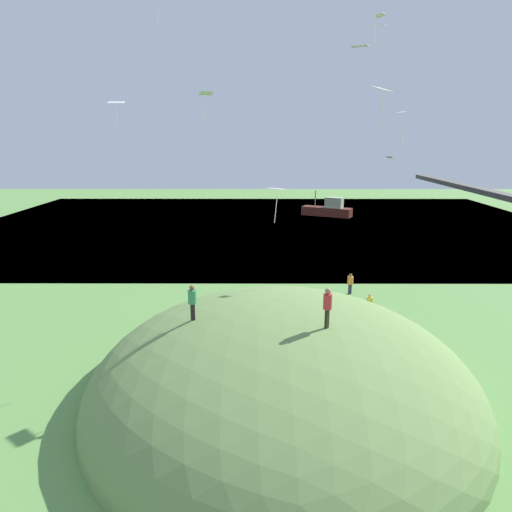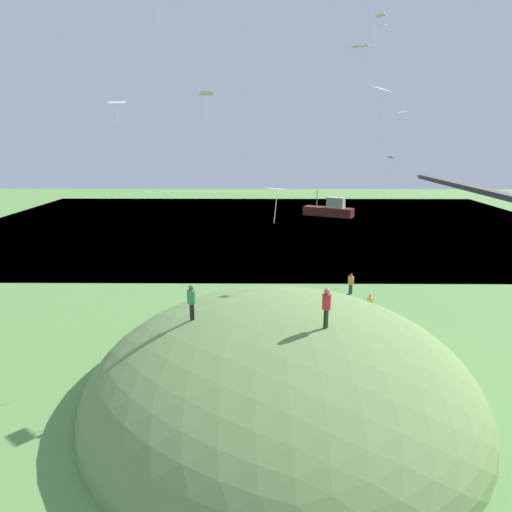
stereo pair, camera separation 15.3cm
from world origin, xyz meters
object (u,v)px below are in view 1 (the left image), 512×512
object	(u,v)px
person_with_child	(370,302)
kite_0	(206,95)
kite_2	(402,115)
kite_5	(360,47)
kite_11	(380,27)
person_watching_kites	(192,298)
kite_6	(390,159)
person_on_hilltop	(350,281)
person_walking_path	(328,303)
kite_1	(379,18)
kite_9	(381,92)
kite_4	(275,190)
boat_on_lake	(328,210)
kite_3	(157,1)
kite_10	(116,103)

from	to	relation	value
person_with_child	kite_0	xyz separation A→B (m)	(-1.64, -10.77, 13.32)
kite_2	kite_5	bearing A→B (deg)	-86.99
kite_11	person_watching_kites	bearing A→B (deg)	-54.90
kite_6	kite_0	bearing A→B (deg)	-58.30
person_on_hilltop	kite_6	size ratio (longest dim) A/B	0.84
person_walking_path	person_on_hilltop	xyz separation A→B (m)	(-15.56, 4.10, -3.80)
kite_1	kite_9	bearing A→B (deg)	-11.98
kite_4	kite_6	distance (m)	19.13
boat_on_lake	kite_0	world-z (taller)	kite_0
kite_1	kite_3	world-z (taller)	kite_3
kite_11	kite_0	bearing A→B (deg)	-112.51
person_walking_path	kite_5	distance (m)	18.69
person_walking_path	kite_10	bearing A→B (deg)	-96.99
boat_on_lake	kite_0	size ratio (longest dim) A/B	4.29
kite_11	kite_1	bearing A→B (deg)	167.83
kite_1	kite_10	world-z (taller)	kite_1
person_walking_path	kite_1	size ratio (longest dim) A/B	0.92
kite_1	person_walking_path	bearing A→B (deg)	-19.21
kite_10	person_watching_kites	bearing A→B (deg)	27.42
kite_1	kite_0	bearing A→B (deg)	-86.56
kite_1	kite_9	world-z (taller)	kite_1
kite_10	kite_1	bearing A→B (deg)	86.35
kite_2	person_on_hilltop	bearing A→B (deg)	-128.51
person_watching_kites	kite_4	xyz separation A→B (m)	(-3.50, 3.94, 4.62)
person_on_hilltop	kite_6	bearing A→B (deg)	87.57
person_watching_kites	kite_6	distance (m)	24.82
person_watching_kites	person_walking_path	bearing A→B (deg)	38.02
person_with_child	kite_10	world-z (taller)	kite_10
kite_4	kite_11	distance (m)	10.59
person_walking_path	kite_4	xyz separation A→B (m)	(-5.16, -2.09, 4.25)
person_on_hilltop	kite_0	bearing A→B (deg)	-131.28
boat_on_lake	kite_6	bearing A→B (deg)	-61.61
person_walking_path	kite_4	world-z (taller)	kite_4
person_walking_path	kite_1	distance (m)	19.82
person_on_hilltop	kite_9	world-z (taller)	kite_9
person_with_child	kite_5	bearing A→B (deg)	-35.83
person_with_child	person_walking_path	bearing A→B (deg)	101.39
kite_3	kite_4	distance (m)	21.03
boat_on_lake	kite_9	bearing A→B (deg)	-68.51
kite_6	kite_3	bearing A→B (deg)	-85.19
kite_3	person_with_child	bearing A→B (deg)	59.29
kite_0	kite_9	distance (m)	14.24
kite_6	boat_on_lake	bearing A→B (deg)	-179.45
kite_0	kite_3	bearing A→B (deg)	-149.67
boat_on_lake	kite_11	xyz separation A→B (m)	(44.53, -4.23, 16.42)
kite_11	kite_6	bearing A→B (deg)	160.71
kite_2	kite_1	bearing A→B (deg)	-76.16
kite_0	kite_2	bearing A→B (deg)	95.07
person_on_hilltop	person_watching_kites	bearing A→B (deg)	-93.94
kite_5	kite_11	xyz separation A→B (m)	(5.05, 0.02, 0.12)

